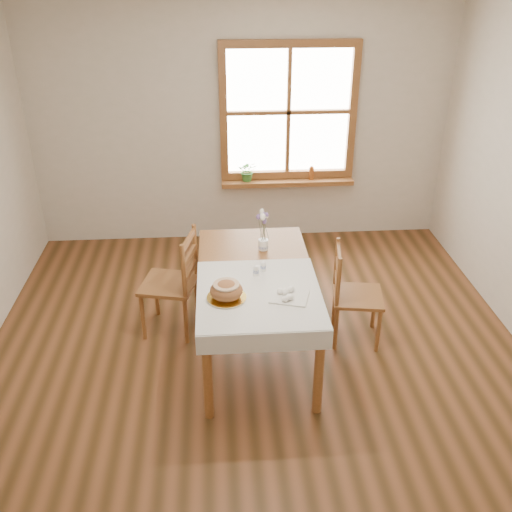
{
  "coord_description": "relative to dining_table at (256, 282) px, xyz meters",
  "views": [
    {
      "loc": [
        -0.27,
        -3.53,
        2.97
      ],
      "look_at": [
        0.0,
        0.3,
        0.9
      ],
      "focal_mm": 40.0,
      "sensor_mm": 36.0,
      "label": 1
    }
  ],
  "objects": [
    {
      "name": "chair_left",
      "position": [
        -0.72,
        0.38,
        -0.19
      ],
      "size": [
        0.55,
        0.53,
        0.94
      ],
      "primitive_type": null,
      "rotation": [
        0.0,
        0.0,
        -1.8
      ],
      "color": "#94562D",
      "rests_on": "ground"
    },
    {
      "name": "lavender_bouquet",
      "position": [
        0.09,
        0.38,
        0.31
      ],
      "size": [
        0.14,
        0.14,
        0.27
      ],
      "primitive_type": null,
      "color": "#6F5292",
      "rests_on": "flower_vase"
    },
    {
      "name": "room_walls",
      "position": [
        0.0,
        -0.3,
        1.04
      ],
      "size": [
        4.6,
        5.1,
        2.65
      ],
      "color": "beige",
      "rests_on": "ground"
    },
    {
      "name": "salt_shaker",
      "position": [
        -0.0,
        -0.05,
        0.14
      ],
      "size": [
        0.05,
        0.05,
        0.09
      ],
      "primitive_type": "cylinder",
      "rotation": [
        0.0,
        0.0,
        0.18
      ],
      "color": "white",
      "rests_on": "table_linen"
    },
    {
      "name": "ground",
      "position": [
        0.0,
        -0.3,
        -0.66
      ],
      "size": [
        5.0,
        5.0,
        0.0
      ],
      "primitive_type": "plane",
      "color": "brown",
      "rests_on": "ground"
    },
    {
      "name": "dining_table",
      "position": [
        0.0,
        0.0,
        0.0
      ],
      "size": [
        0.9,
        1.6,
        0.75
      ],
      "color": "#94562D",
      "rests_on": "ground"
    },
    {
      "name": "chair_right",
      "position": [
        0.86,
        0.12,
        -0.23
      ],
      "size": [
        0.48,
        0.47,
        0.87
      ],
      "primitive_type": null,
      "rotation": [
        0.0,
        0.0,
        1.42
      ],
      "color": "#94562D",
      "rests_on": "ground"
    },
    {
      "name": "bread_plate",
      "position": [
        -0.24,
        -0.37,
        0.1
      ],
      "size": [
        0.33,
        0.33,
        0.01
      ],
      "primitive_type": "cylinder",
      "rotation": [
        0.0,
        0.0,
        0.21
      ],
      "color": "white",
      "rests_on": "table_linen"
    },
    {
      "name": "window_sill",
      "position": [
        0.5,
        2.1,
        0.03
      ],
      "size": [
        1.46,
        0.2,
        0.05
      ],
      "color": "#94562D",
      "rests_on": "ground"
    },
    {
      "name": "egg_napkin",
      "position": [
        0.21,
        -0.39,
        0.1
      ],
      "size": [
        0.32,
        0.29,
        0.01
      ],
      "primitive_type": "cube",
      "rotation": [
        0.0,
        0.0,
        -0.29
      ],
      "color": "silver",
      "rests_on": "table_linen"
    },
    {
      "name": "pepper_shaker",
      "position": [
        0.06,
        0.02,
        0.14
      ],
      "size": [
        0.05,
        0.05,
        0.08
      ],
      "primitive_type": "cylinder",
      "rotation": [
        0.0,
        0.0,
        0.18
      ],
      "color": "white",
      "rests_on": "table_linen"
    },
    {
      "name": "eggs",
      "position": [
        0.21,
        -0.39,
        0.13
      ],
      "size": [
        0.25,
        0.23,
        0.04
      ],
      "primitive_type": null,
      "rotation": [
        0.0,
        0.0,
        -0.29
      ],
      "color": "white",
      "rests_on": "egg_napkin"
    },
    {
      "name": "table_linen",
      "position": [
        0.0,
        -0.3,
        0.09
      ],
      "size": [
        0.91,
        0.99,
        0.01
      ],
      "primitive_type": "cube",
      "color": "silver",
      "rests_on": "dining_table"
    },
    {
      "name": "amber_bottle",
      "position": [
        0.77,
        2.1,
        0.13
      ],
      "size": [
        0.06,
        0.06,
        0.15
      ],
      "primitive_type": "cylinder",
      "rotation": [
        0.0,
        0.0,
        -0.21
      ],
      "color": "#994C1C",
      "rests_on": "window_sill"
    },
    {
      "name": "potted_plant",
      "position": [
        0.06,
        2.1,
        0.14
      ],
      "size": [
        0.22,
        0.24,
        0.18
      ],
      "primitive_type": "imported",
      "rotation": [
        0.0,
        0.0,
        -0.06
      ],
      "color": "#3C7B31",
      "rests_on": "window_sill"
    },
    {
      "name": "bread_loaf",
      "position": [
        -0.24,
        -0.37,
        0.18
      ],
      "size": [
        0.24,
        0.24,
        0.13
      ],
      "primitive_type": "ellipsoid",
      "color": "#945B34",
      "rests_on": "bread_plate"
    },
    {
      "name": "window",
      "position": [
        0.5,
        2.17,
        0.79
      ],
      "size": [
        1.46,
        0.08,
        1.46
      ],
      "color": "#94562D",
      "rests_on": "ground"
    },
    {
      "name": "flower_vase",
      "position": [
        0.09,
        0.38,
        0.13
      ],
      "size": [
        0.1,
        0.1,
        0.09
      ],
      "primitive_type": "cylinder",
      "rotation": [
        0.0,
        0.0,
        0.26
      ],
      "color": "white",
      "rests_on": "dining_table"
    }
  ]
}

